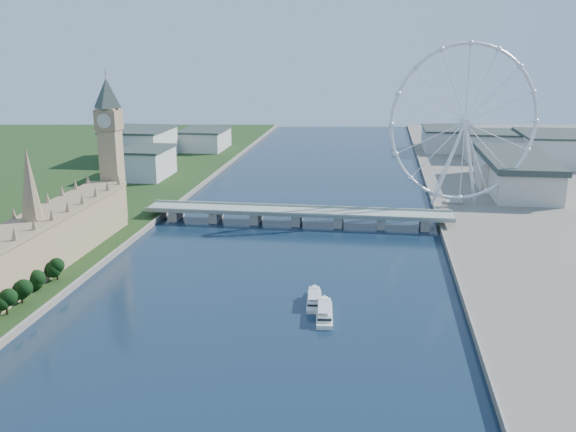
# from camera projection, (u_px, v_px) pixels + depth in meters

# --- Properties ---
(parliament_range) EXTENTS (24.00, 200.00, 70.00)m
(parliament_range) POSITION_uv_depth(u_px,v_px,m) (36.00, 246.00, 350.76)
(parliament_range) COLOR tan
(parliament_range) RESTS_ON ground
(big_ben) EXTENTS (20.02, 20.02, 110.00)m
(big_ben) POSITION_uv_depth(u_px,v_px,m) (109.00, 132.00, 441.50)
(big_ben) COLOR tan
(big_ben) RESTS_ON ground
(westminster_bridge) EXTENTS (220.00, 22.00, 9.50)m
(westminster_bridge) POSITION_uv_depth(u_px,v_px,m) (297.00, 214.00, 460.98)
(westminster_bridge) COLOR gray
(westminster_bridge) RESTS_ON ground
(london_eye) EXTENTS (113.60, 39.12, 124.30)m
(london_eye) POSITION_uv_depth(u_px,v_px,m) (465.00, 123.00, 481.71)
(london_eye) COLOR silver
(london_eye) RESTS_ON ground
(county_hall) EXTENTS (54.00, 144.00, 35.00)m
(county_hall) POSITION_uv_depth(u_px,v_px,m) (513.00, 191.00, 563.55)
(county_hall) COLOR beige
(county_hall) RESTS_ON ground
(city_skyline) EXTENTS (505.00, 280.00, 32.00)m
(city_skyline) POSITION_uv_depth(u_px,v_px,m) (362.00, 146.00, 701.72)
(city_skyline) COLOR beige
(city_skyline) RESTS_ON ground
(tour_boat_near) EXTENTS (10.48, 31.23, 6.79)m
(tour_boat_near) POSITION_uv_depth(u_px,v_px,m) (324.00, 318.00, 303.43)
(tour_boat_near) COLOR white
(tour_boat_near) RESTS_ON ground
(tour_boat_far) EXTENTS (9.48, 29.08, 6.31)m
(tour_boat_far) POSITION_uv_depth(u_px,v_px,m) (314.00, 304.00, 319.47)
(tour_boat_far) COLOR silver
(tour_boat_far) RESTS_ON ground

